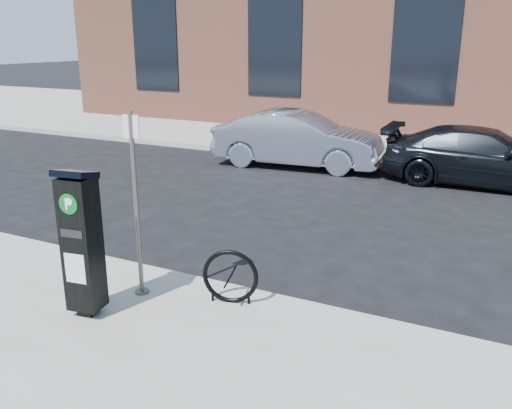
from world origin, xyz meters
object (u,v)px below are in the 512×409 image
Objects in this scene: sign_pole at (136,207)px; car_silver at (298,139)px; car_dark at (484,157)px; parking_kiosk at (82,242)px; bike_rack at (230,277)px.

car_silver is (-1.21, 7.92, -0.56)m from sign_pole.
parking_kiosk is at bearing 157.21° from car_dark.
sign_pole is 0.52× the size of car_silver.
sign_pole is at bearing 65.34° from parking_kiosk.
car_silver is (-1.00, 8.62, -0.32)m from parking_kiosk.
sign_pole is 8.71m from car_dark.
bike_rack is (1.11, 0.27, -0.78)m from sign_pole.
car_dark is (3.42, 8.78, -0.39)m from parking_kiosk.
car_silver is at bearing 90.48° from car_dark.
car_silver is at bearing 88.48° from sign_pole.
car_dark is at bearing 60.20° from parking_kiosk.
car_silver reaches higher than car_dark.
sign_pole reaches higher than bike_rack.
bike_rack is (1.31, 0.98, -0.55)m from parking_kiosk.
car_silver reaches higher than bike_rack.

